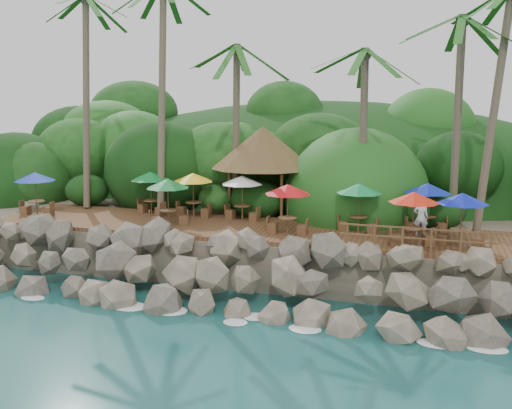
% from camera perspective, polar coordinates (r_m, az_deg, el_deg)
% --- Properties ---
extents(ground, '(140.00, 140.00, 0.00)m').
position_cam_1_polar(ground, '(22.04, -4.60, -11.50)').
color(ground, '#19514F').
rests_on(ground, ground).
extents(land_base, '(32.00, 25.20, 2.10)m').
position_cam_1_polar(land_base, '(36.51, 4.54, -0.87)').
color(land_base, gray).
rests_on(land_base, ground).
extents(jungle_hill, '(44.80, 28.00, 15.40)m').
position_cam_1_polar(jungle_hill, '(43.94, 6.61, -0.35)').
color(jungle_hill, '#143811').
rests_on(jungle_hill, ground).
extents(seawall, '(29.00, 4.00, 2.30)m').
position_cam_1_polar(seawall, '(23.41, -2.85, -7.15)').
color(seawall, gray).
rests_on(seawall, ground).
extents(terrace, '(26.00, 5.00, 0.20)m').
position_cam_1_polar(terrace, '(26.80, 0.00, -2.52)').
color(terrace, brown).
rests_on(terrace, land_base).
extents(jungle_foliage, '(44.00, 16.00, 12.00)m').
position_cam_1_polar(jungle_foliage, '(35.79, 4.17, -2.82)').
color(jungle_foliage, '#143811').
rests_on(jungle_foliage, ground).
extents(foam_line, '(25.20, 0.80, 0.06)m').
position_cam_1_polar(foam_line, '(22.29, -4.32, -11.16)').
color(foam_line, white).
rests_on(foam_line, ground).
extents(palms, '(26.96, 7.15, 13.43)m').
position_cam_1_polar(palms, '(28.76, 3.41, 18.81)').
color(palms, brown).
rests_on(palms, ground).
extents(palapa, '(5.56, 5.56, 4.60)m').
position_cam_1_polar(palapa, '(29.99, 0.69, 5.83)').
color(palapa, brown).
rests_on(palapa, ground).
extents(dining_clusters, '(22.96, 4.98, 2.27)m').
position_cam_1_polar(dining_clusters, '(26.41, 0.77, 1.67)').
color(dining_clusters, brown).
rests_on(dining_clusters, terrace).
extents(railing, '(6.10, 0.10, 1.00)m').
position_cam_1_polar(railing, '(23.27, 15.96, -3.18)').
color(railing, brown).
rests_on(railing, terrace).
extents(waiter, '(0.64, 0.43, 1.72)m').
position_cam_1_polar(waiter, '(25.91, 16.34, -1.24)').
color(waiter, white).
rests_on(waiter, terrace).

